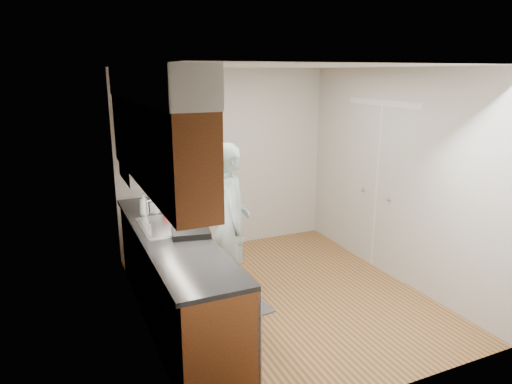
% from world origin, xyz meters
% --- Properties ---
extents(floor, '(3.50, 3.50, 0.00)m').
position_xyz_m(floor, '(0.00, 0.00, 0.00)').
color(floor, '#A0753C').
rests_on(floor, ground).
extents(ceiling, '(3.50, 3.50, 0.00)m').
position_xyz_m(ceiling, '(0.00, 0.00, 2.50)').
color(ceiling, white).
rests_on(ceiling, wall_left).
extents(wall_left, '(0.02, 3.50, 2.50)m').
position_xyz_m(wall_left, '(-1.50, 0.00, 1.25)').
color(wall_left, beige).
rests_on(wall_left, floor).
extents(wall_right, '(0.02, 3.50, 2.50)m').
position_xyz_m(wall_right, '(1.50, 0.00, 1.25)').
color(wall_right, beige).
rests_on(wall_right, floor).
extents(wall_back, '(3.00, 0.02, 2.50)m').
position_xyz_m(wall_back, '(0.00, 1.75, 1.25)').
color(wall_back, beige).
rests_on(wall_back, floor).
extents(counter, '(0.64, 2.80, 1.30)m').
position_xyz_m(counter, '(-1.20, -0.00, 0.49)').
color(counter, brown).
rests_on(counter, floor).
extents(upper_cabinets, '(0.47, 2.80, 1.21)m').
position_xyz_m(upper_cabinets, '(-1.33, 0.05, 1.95)').
color(upper_cabinets, brown).
rests_on(upper_cabinets, wall_left).
extents(closet_door, '(0.02, 1.22, 2.05)m').
position_xyz_m(closet_door, '(1.49, 0.30, 1.02)').
color(closet_door, white).
rests_on(closet_door, wall_right).
extents(floor_mat, '(0.65, 0.98, 0.02)m').
position_xyz_m(floor_mat, '(-0.54, 0.13, 0.01)').
color(floor_mat, '#5B5B5E').
rests_on(floor_mat, floor).
extents(person, '(0.59, 0.77, 1.97)m').
position_xyz_m(person, '(-0.54, 0.13, 1.00)').
color(person, '#9DBCBF').
rests_on(person, floor_mat).
extents(soap_bottle_a, '(0.13, 0.13, 0.25)m').
position_xyz_m(soap_bottle_a, '(-1.35, 0.64, 1.07)').
color(soap_bottle_a, silver).
rests_on(soap_bottle_a, counter).
extents(soap_bottle_b, '(0.12, 0.12, 0.19)m').
position_xyz_m(soap_bottle_b, '(-1.22, 0.70, 1.03)').
color(soap_bottle_b, silver).
rests_on(soap_bottle_b, counter).
extents(soap_bottle_c, '(0.17, 0.17, 0.16)m').
position_xyz_m(soap_bottle_c, '(-1.07, 0.92, 1.02)').
color(soap_bottle_c, silver).
rests_on(soap_bottle_c, counter).
extents(soda_can, '(0.07, 0.07, 0.11)m').
position_xyz_m(soda_can, '(-1.15, 0.49, 0.99)').
color(soda_can, '#AF1E26').
rests_on(soda_can, counter).
extents(steel_can, '(0.08, 0.08, 0.13)m').
position_xyz_m(steel_can, '(-1.16, 0.78, 1.01)').
color(steel_can, '#A5A5AA').
rests_on(steel_can, counter).
extents(dish_rack, '(0.40, 0.36, 0.06)m').
position_xyz_m(dish_rack, '(-1.06, -0.16, 0.97)').
color(dish_rack, black).
rests_on(dish_rack, counter).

